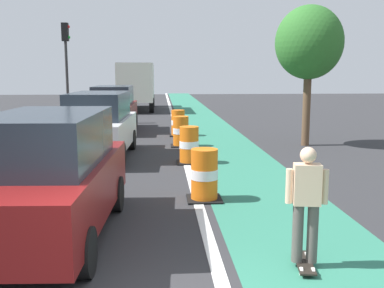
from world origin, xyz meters
name	(u,v)px	position (x,y,z in m)	size (l,w,h in m)	color
bike_lane_strip	(223,146)	(2.40, 12.00, 0.00)	(2.50, 80.00, 0.01)	#2D755B
lane_divider_stripe	(182,147)	(0.90, 12.00, 0.01)	(0.20, 80.00, 0.01)	silver
skateboarder_on_lane	(306,204)	(2.10, 1.78, 0.91)	(0.56, 0.82, 1.69)	black
parked_suv_nearest	(49,176)	(-1.65, 3.16, 1.04)	(2.09, 4.69, 2.04)	maroon
parked_suv_second	(99,125)	(-1.77, 10.18, 1.04)	(2.09, 4.69, 2.04)	silver
parked_suv_third	(114,108)	(-1.97, 16.57, 1.04)	(1.97, 4.63, 2.04)	maroon
traffic_barrel_front	(204,175)	(1.05, 5.17, 0.53)	(0.73, 0.73, 1.09)	orange
traffic_barrel_mid	(189,145)	(0.98, 9.04, 0.53)	(0.73, 0.73, 1.09)	orange
traffic_barrel_back	(181,132)	(0.88, 12.12, 0.53)	(0.73, 0.73, 1.09)	orange
traffic_barrel_far	(178,123)	(0.89, 14.79, 0.53)	(0.73, 0.73, 1.09)	orange
delivery_truck_down_block	(137,84)	(-1.46, 27.94, 1.85)	(2.39, 7.61, 3.23)	silver
traffic_light_corner	(66,55)	(-4.59, 19.67, 3.50)	(0.41, 0.32, 5.10)	#2D2D2D
street_tree_sidewalk	(309,43)	(5.44, 11.98, 3.67)	(2.40, 2.40, 5.00)	brown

